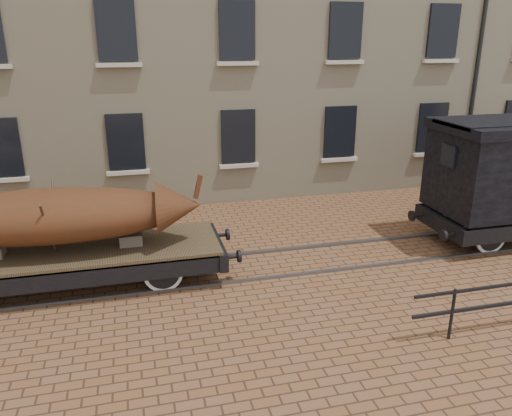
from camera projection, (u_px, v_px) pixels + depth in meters
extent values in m
plane|color=brown|center=(243.00, 268.00, 11.89)|extent=(90.00, 90.00, 0.00)
cube|color=black|center=(1.00, 148.00, 14.33)|extent=(1.10, 0.12, 1.70)
cube|color=beige|center=(6.00, 180.00, 14.59)|extent=(1.30, 0.18, 0.12)
cube|color=black|center=(126.00, 142.00, 15.15)|extent=(1.10, 0.12, 1.70)
cube|color=beige|center=(128.00, 172.00, 15.40)|extent=(1.30, 0.18, 0.12)
cube|color=black|center=(238.00, 136.00, 15.96)|extent=(1.10, 0.12, 1.70)
cube|color=beige|center=(239.00, 166.00, 16.21)|extent=(1.30, 0.18, 0.12)
cube|color=black|center=(340.00, 132.00, 16.77)|extent=(1.10, 0.12, 1.70)
cube|color=beige|center=(339.00, 159.00, 17.02)|extent=(1.30, 0.18, 0.12)
cube|color=black|center=(432.00, 127.00, 17.58)|extent=(1.10, 0.12, 1.70)
cube|color=beige|center=(430.00, 154.00, 17.84)|extent=(1.30, 0.18, 0.12)
cube|color=black|center=(116.00, 30.00, 14.11)|extent=(1.10, 0.12, 1.70)
cube|color=beige|center=(119.00, 65.00, 14.36)|extent=(1.30, 0.18, 0.12)
cube|color=black|center=(237.00, 30.00, 14.92)|extent=(1.10, 0.12, 1.70)
cube|color=beige|center=(238.00, 63.00, 15.17)|extent=(1.30, 0.18, 0.12)
cube|color=black|center=(345.00, 31.00, 15.73)|extent=(1.10, 0.12, 1.70)
cube|color=beige|center=(344.00, 62.00, 15.98)|extent=(1.30, 0.18, 0.12)
cube|color=black|center=(443.00, 31.00, 16.54)|extent=(1.10, 0.12, 1.70)
cube|color=beige|center=(441.00, 61.00, 16.80)|extent=(1.30, 0.18, 0.12)
cube|color=#59595E|center=(250.00, 280.00, 11.22)|extent=(30.00, 0.08, 0.06)
cube|color=#59595E|center=(236.00, 254.00, 12.54)|extent=(30.00, 0.08, 0.06)
cylinder|color=black|center=(452.00, 314.00, 8.94)|extent=(0.06, 0.06, 1.00)
cube|color=brown|center=(64.00, 252.00, 10.71)|extent=(6.62, 1.94, 0.11)
cube|color=black|center=(61.00, 280.00, 9.96)|extent=(6.62, 0.14, 0.40)
cube|color=black|center=(69.00, 245.00, 11.61)|extent=(6.62, 0.14, 0.40)
cube|color=black|center=(216.00, 246.00, 11.55)|extent=(0.19, 2.03, 0.40)
cylinder|color=black|center=(232.00, 257.00, 11.00)|extent=(0.31, 0.09, 0.09)
cylinder|color=black|center=(239.00, 256.00, 11.03)|extent=(0.07, 0.28, 0.28)
cylinder|color=black|center=(222.00, 235.00, 12.21)|extent=(0.31, 0.09, 0.09)
cylinder|color=black|center=(228.00, 234.00, 12.25)|extent=(0.07, 0.28, 0.28)
cylinder|color=black|center=(161.00, 260.00, 11.31)|extent=(0.09, 1.68, 0.09)
cylinder|color=silver|center=(163.00, 273.00, 10.65)|extent=(0.85, 0.06, 0.85)
cylinder|color=black|center=(163.00, 273.00, 10.65)|extent=(0.69, 0.09, 0.69)
cube|color=black|center=(163.00, 267.00, 10.49)|extent=(0.79, 0.07, 0.09)
cylinder|color=silver|center=(159.00, 247.00, 11.97)|extent=(0.85, 0.06, 0.85)
cylinder|color=black|center=(159.00, 247.00, 11.97)|extent=(0.69, 0.09, 0.69)
cube|color=black|center=(158.00, 238.00, 12.00)|extent=(0.79, 0.07, 0.09)
cube|color=black|center=(66.00, 267.00, 10.82)|extent=(3.53, 0.05, 0.05)
cube|color=brown|center=(131.00, 238.00, 10.98)|extent=(0.49, 0.44, 0.25)
ellipsoid|color=#542412|center=(50.00, 216.00, 10.40)|extent=(5.71, 2.06, 1.12)
cone|color=#542412|center=(179.00, 206.00, 10.86)|extent=(1.03, 1.12, 1.07)
cube|color=#542412|center=(198.00, 187.00, 10.80)|extent=(0.23, 0.13, 0.54)
cylinder|color=#4B382C|center=(48.00, 229.00, 10.02)|extent=(0.05, 0.96, 1.35)
cylinder|color=#4B382C|center=(54.00, 215.00, 10.86)|extent=(0.05, 0.96, 1.35)
cube|color=black|center=(503.00, 204.00, 14.45)|extent=(5.41, 0.14, 0.41)
cube|color=black|center=(441.00, 224.00, 12.91)|extent=(0.20, 2.16, 0.41)
cylinder|color=black|center=(443.00, 235.00, 12.16)|extent=(0.07, 0.29, 0.29)
cylinder|color=black|center=(412.00, 216.00, 13.48)|extent=(0.07, 0.29, 0.29)
cylinder|color=black|center=(473.00, 227.00, 13.20)|extent=(0.09, 1.71, 0.09)
cylinder|color=silver|center=(491.00, 237.00, 12.54)|extent=(0.86, 0.06, 0.86)
cylinder|color=black|center=(491.00, 237.00, 12.54)|extent=(0.71, 0.09, 0.71)
cylinder|color=silver|center=(456.00, 218.00, 13.86)|extent=(0.86, 0.06, 0.86)
cylinder|color=black|center=(456.00, 218.00, 13.86)|extent=(0.71, 0.09, 0.71)
cube|color=black|center=(449.00, 156.00, 12.32)|extent=(0.07, 0.54, 0.54)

